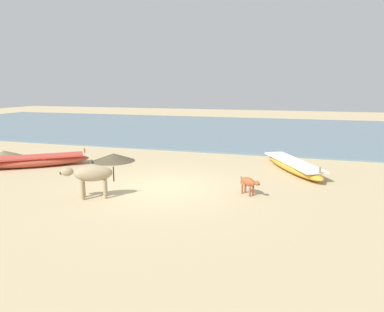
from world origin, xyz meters
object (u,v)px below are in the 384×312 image
fishing_boat_1 (36,161)px  cow_adult_dun (91,175)px  fishing_boat_0 (293,165)px  calf_near_rust (249,183)px

fishing_boat_1 → cow_adult_dun: 5.47m
fishing_boat_0 → calf_near_rust: fishing_boat_0 is taller
fishing_boat_0 → cow_adult_dun: (-5.65, -5.26, 0.49)m
fishing_boat_1 → fishing_boat_0: bearing=-25.0°
fishing_boat_1 → cow_adult_dun: cow_adult_dun is taller
fishing_boat_0 → fishing_boat_1: size_ratio=1.10×
calf_near_rust → cow_adult_dun: bearing=-118.6°
fishing_boat_0 → fishing_boat_1: 10.48m
fishing_boat_0 → cow_adult_dun: 7.74m
calf_near_rust → fishing_boat_0: bearing=111.5°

